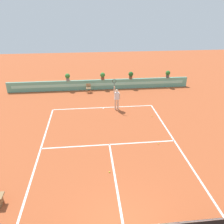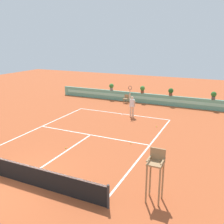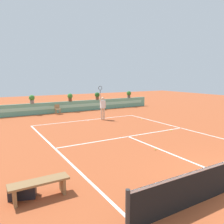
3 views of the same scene
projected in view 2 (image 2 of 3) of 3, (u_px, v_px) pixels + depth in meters
The scene contains 14 objects.
ground_plane at pixel (88, 137), 16.57m from camera, with size 60.00×60.00×0.00m, color #A84C28.
court_lines at pixel (93, 133), 17.20m from camera, with size 8.32×11.94×0.01m.
net at pixel (19, 171), 11.20m from camera, with size 8.92×0.10×1.00m.
back_wall_barrier at pixel (139, 98), 25.49m from camera, with size 18.00×0.21×1.00m.
umpire_chair at pixel (156, 169), 9.71m from camera, with size 0.60×0.60×2.14m.
ball_kid_chair at pixel (126, 98), 25.33m from camera, with size 0.44×0.44×0.85m.
tennis_player at pixel (132, 105), 20.56m from camera, with size 0.62×0.23×2.58m.
tennis_ball_near_baseline at pixel (66, 148), 14.81m from camera, with size 0.07×0.07×0.07m, color #CCE033.
tennis_ball_mid_court at pixel (131, 143), 15.47m from camera, with size 0.07×0.07×0.07m, color #CCE033.
tennis_ball_by_sideline at pixel (157, 127), 18.44m from camera, with size 0.07×0.07×0.07m, color #CCE033.
potted_plant_far_right at pixel (214, 95), 22.43m from camera, with size 0.48×0.48×0.72m.
potted_plant_centre at pixel (142, 89), 25.12m from camera, with size 0.48×0.48×0.72m.
potted_plant_right at pixel (171, 91), 23.98m from camera, with size 0.48×0.48×0.72m.
potted_plant_left at pixel (111, 86), 26.51m from camera, with size 0.48×0.48×0.72m.
Camera 2 is at (7.99, -7.36, 6.15)m, focal length 40.47 mm.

